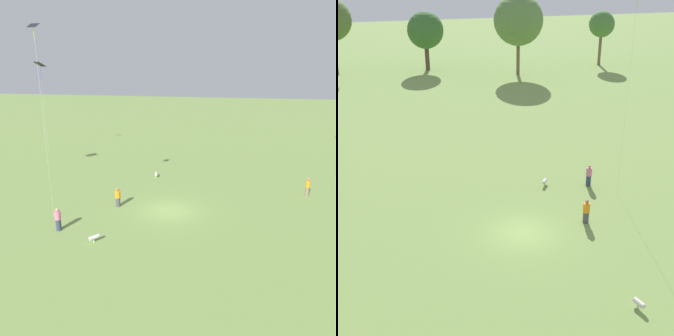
% 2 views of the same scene
% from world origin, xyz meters
% --- Properties ---
extents(ground_plane, '(240.00, 240.00, 0.00)m').
position_xyz_m(ground_plane, '(0.00, 0.00, 0.00)').
color(ground_plane, '#7A994C').
extents(tree_2, '(5.57, 5.57, 8.87)m').
position_xyz_m(tree_2, '(0.37, 50.55, 6.04)').
color(tree_2, brown).
rests_on(tree_2, ground_plane).
extents(tree_3, '(7.27, 7.27, 11.56)m').
position_xyz_m(tree_3, '(13.13, 43.47, 7.91)').
color(tree_3, brown).
rests_on(tree_3, ground_plane).
extents(tree_4, '(4.11, 4.11, 8.58)m').
position_xyz_m(tree_4, '(28.17, 46.67, 6.46)').
color(tree_4, brown).
rests_on(tree_4, ground_plane).
extents(person_0, '(0.50, 0.50, 1.71)m').
position_xyz_m(person_0, '(6.94, 5.14, 0.83)').
color(person_0, '#333D5B').
rests_on(person_0, ground_plane).
extents(person_4, '(0.64, 0.64, 1.66)m').
position_xyz_m(person_4, '(4.41, 0.10, 0.81)').
color(person_4, '#4C4C51').
rests_on(person_4, ground_plane).
extents(kite_6, '(0.66, 0.60, 14.05)m').
position_xyz_m(kite_6, '(8.45, 3.38, 12.75)').
color(kite_6, black).
rests_on(kite_6, ground_plane).
extents(dog_0, '(0.40, 0.77, 0.50)m').
position_xyz_m(dog_0, '(3.41, -8.35, 0.33)').
color(dog_0, silver).
rests_on(dog_0, ground_plane).
extents(dog_1, '(0.61, 0.73, 0.49)m').
position_xyz_m(dog_1, '(3.70, 6.06, 0.33)').
color(dog_1, silver).
rests_on(dog_1, ground_plane).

